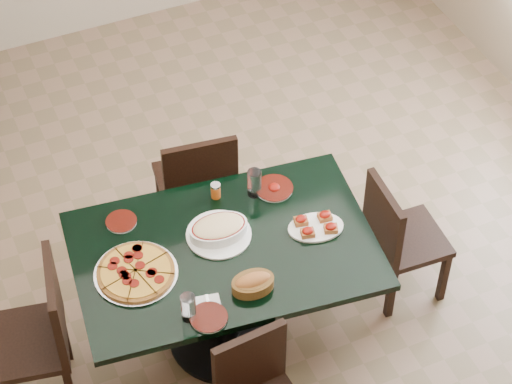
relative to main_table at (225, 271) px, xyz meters
name	(u,v)px	position (x,y,z in m)	size (l,w,h in m)	color
floor	(239,287)	(0.19, 0.29, -0.57)	(5.50, 5.50, 0.00)	#7C5F47
main_table	(225,271)	(0.00, 0.00, 0.00)	(1.62, 1.14, 0.75)	black
chair_far	(197,183)	(0.12, 0.71, -0.06)	(0.47, 0.47, 0.90)	black
chair_right	(397,235)	(0.99, -0.07, -0.10)	(0.41, 0.41, 0.84)	black
chair_left	(38,331)	(-0.98, 0.05, -0.04)	(0.51, 0.51, 0.94)	black
pepperoni_pizza	(136,272)	(-0.46, 0.02, 0.20)	(0.42, 0.42, 0.04)	silver
lasagna_casserole	(219,229)	(0.01, 0.09, 0.23)	(0.34, 0.34, 0.09)	white
bread_basket	(253,283)	(0.03, -0.29, 0.22)	(0.22, 0.16, 0.09)	brown
bruschetta_platter	(316,225)	(0.48, -0.07, 0.21)	(0.33, 0.26, 0.05)	white
side_plate_near	(209,318)	(-0.24, -0.38, 0.19)	(0.18, 0.18, 0.02)	white
side_plate_far_r	(274,188)	(0.40, 0.27, 0.19)	(0.20, 0.20, 0.03)	white
side_plate_far_l	(121,222)	(-0.42, 0.37, 0.19)	(0.16, 0.16, 0.02)	white
napkin_setting	(206,308)	(-0.23, -0.32, 0.18)	(0.18, 0.18, 0.01)	silver
water_glass_a	(254,183)	(0.29, 0.29, 0.26)	(0.08, 0.08, 0.16)	white
water_glass_b	(189,307)	(-0.32, -0.33, 0.26)	(0.07, 0.07, 0.15)	white
pepper_shaker	(216,190)	(0.10, 0.35, 0.23)	(0.05, 0.05, 0.09)	#B64F13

